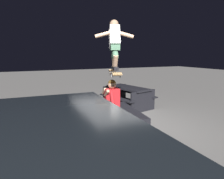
{
  "coord_description": "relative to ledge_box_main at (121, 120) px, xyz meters",
  "views": [
    {
      "loc": [
        -4.47,
        2.44,
        1.94
      ],
      "look_at": [
        -0.2,
        0.51,
        1.11
      ],
      "focal_mm": 32.43,
      "sensor_mm": 36.0,
      "label": 1
    }
  ],
  "objects": [
    {
      "name": "ground_plane",
      "position": [
        -0.01,
        -0.15,
        -0.26
      ],
      "size": [
        40.0,
        40.0,
        0.0
      ],
      "primitive_type": "plane",
      "color": "slate"
    },
    {
      "name": "trash_bin",
      "position": [
        -1.97,
        1.35,
        0.24
      ],
      "size": [
        0.54,
        0.54,
        0.99
      ],
      "color": "#19512D",
      "rests_on": "ground"
    },
    {
      "name": "kicker_ramp",
      "position": [
        2.23,
        0.75,
        -0.19
      ],
      "size": [
        1.11,
        0.92,
        0.38
      ],
      "color": "#38383D",
      "rests_on": "ground"
    },
    {
      "name": "ledge_box_main",
      "position": [
        0.0,
        0.0,
        0.0
      ],
      "size": [
        1.79,
        0.98,
        0.51
      ],
      "primitive_type": "cube",
      "rotation": [
        0.0,
        0.0,
        -0.12
      ],
      "color": "black",
      "rests_on": "ground"
    },
    {
      "name": "skateboard",
      "position": [
        -0.3,
        0.34,
        1.25
      ],
      "size": [
        1.03,
        0.51,
        0.13
      ],
      "color": "#AD8451"
    },
    {
      "name": "picnic_table_back",
      "position": [
        1.87,
        -1.21,
        0.24
      ],
      "size": [
        1.96,
        1.69,
        0.75
      ],
      "color": "black",
      "rests_on": "ground"
    },
    {
      "name": "person_sitting_on_ledge",
      "position": [
        -0.2,
        0.47,
        0.5
      ],
      "size": [
        0.6,
        0.77,
        1.35
      ],
      "color": "#2D3856",
      "rests_on": "ground"
    },
    {
      "name": "skater_airborne",
      "position": [
        -0.25,
        0.32,
        1.94
      ],
      "size": [
        0.63,
        0.87,
        1.12
      ],
      "color": "black"
    }
  ]
}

